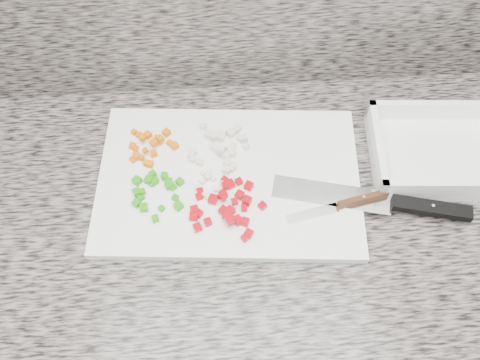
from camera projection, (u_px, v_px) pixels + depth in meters
name	position (u px, v px, depth m)	size (l,w,h in m)	color
cabinet	(243.00, 289.00, 1.41)	(3.92, 0.62, 0.86)	white
countertop	(244.00, 206.00, 1.03)	(3.96, 0.64, 0.04)	slate
cutting_board	(229.00, 180.00, 1.03)	(0.50, 0.33, 0.02)	white
carrot_pile	(151.00, 145.00, 1.05)	(0.10, 0.10, 0.02)	#D86304
onion_pile	(222.00, 146.00, 1.05)	(0.12, 0.13, 0.02)	silver
green_pepper_pile	(156.00, 190.00, 1.00)	(0.10, 0.11, 0.02)	#268F0D
red_pepper_pile	(226.00, 206.00, 0.98)	(0.14, 0.14, 0.03)	#B3020C
garlic_pile	(210.00, 187.00, 1.01)	(0.06, 0.07, 0.01)	beige
chef_knife	(397.00, 203.00, 0.99)	(0.36, 0.13, 0.02)	silver
paring_knife	(350.00, 203.00, 0.99)	(0.20, 0.06, 0.02)	silver
tray	(442.00, 152.00, 1.05)	(0.29, 0.22, 0.06)	white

